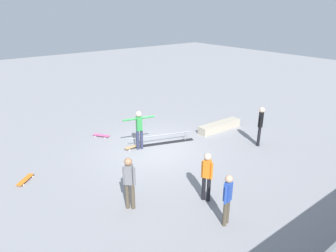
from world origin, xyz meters
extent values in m
plane|color=gray|center=(0.00, 0.00, 0.00)|extent=(60.00, 60.00, 0.00)
cube|color=black|center=(-0.59, -0.32, 0.01)|extent=(2.95, 1.25, 0.01)
cylinder|color=gray|center=(-1.68, 0.07, 0.21)|extent=(0.04, 0.04, 0.41)
cylinder|color=gray|center=(0.50, -0.71, 0.21)|extent=(0.04, 0.04, 0.41)
cylinder|color=gray|center=(-0.59, -0.32, 0.41)|extent=(2.73, 1.01, 0.05)
cube|color=#B2A893|center=(-3.86, 0.14, 0.19)|extent=(2.43, 0.58, 0.38)
cylinder|color=#2D3351|center=(0.36, -0.44, 0.43)|extent=(0.15, 0.15, 0.86)
cylinder|color=#2D3351|center=(0.53, -0.48, 0.43)|extent=(0.15, 0.15, 0.86)
cube|color=#2D8C42|center=(0.44, -0.46, 1.16)|extent=(0.27, 0.25, 0.61)
sphere|color=beige|center=(0.44, -0.46, 1.58)|extent=(0.23, 0.23, 0.23)
cylinder|color=#2D8C42|center=(0.06, -0.36, 1.39)|extent=(0.57, 0.22, 0.08)
cylinder|color=#2D8C42|center=(0.83, -0.56, 1.39)|extent=(0.57, 0.22, 0.08)
cube|color=tan|center=(0.63, -0.69, 0.08)|extent=(0.80, 0.21, 0.02)
cylinder|color=white|center=(0.90, -0.57, 0.03)|extent=(0.05, 0.03, 0.05)
cylinder|color=white|center=(0.90, -0.80, 0.03)|extent=(0.05, 0.03, 0.05)
cylinder|color=white|center=(0.35, -0.57, 0.03)|extent=(0.05, 0.03, 0.05)
cylinder|color=white|center=(0.35, -0.80, 0.03)|extent=(0.05, 0.03, 0.05)
cylinder|color=black|center=(0.88, 3.88, 0.41)|extent=(0.16, 0.16, 0.83)
cylinder|color=black|center=(0.81, 4.03, 0.41)|extent=(0.16, 0.16, 0.83)
cube|color=orange|center=(0.85, 3.96, 1.12)|extent=(0.27, 0.28, 0.59)
sphere|color=beige|center=(0.85, 3.96, 1.53)|extent=(0.22, 0.22, 0.22)
cylinder|color=orange|center=(0.91, 3.83, 1.07)|extent=(0.10, 0.10, 0.55)
cylinder|color=orange|center=(0.78, 4.09, 1.07)|extent=(0.10, 0.10, 0.55)
cylinder|color=brown|center=(2.88, 2.92, 0.43)|extent=(0.18, 0.18, 0.86)
cylinder|color=brown|center=(3.00, 2.80, 0.43)|extent=(0.18, 0.18, 0.86)
cube|color=slate|center=(2.94, 2.86, 1.16)|extent=(0.30, 0.30, 0.61)
sphere|color=#A87A56|center=(2.94, 2.86, 1.58)|extent=(0.23, 0.23, 0.23)
cylinder|color=slate|center=(2.83, 2.97, 1.11)|extent=(0.11, 0.11, 0.57)
cylinder|color=slate|center=(3.04, 2.75, 1.11)|extent=(0.11, 0.11, 0.57)
cylinder|color=black|center=(-3.96, 2.38, 0.44)|extent=(0.18, 0.18, 0.88)
cylinder|color=black|center=(-3.81, 2.48, 0.44)|extent=(0.18, 0.18, 0.88)
cube|color=black|center=(-3.89, 2.43, 1.20)|extent=(0.30, 0.30, 0.63)
sphere|color=beige|center=(-3.89, 2.43, 1.63)|extent=(0.24, 0.24, 0.24)
cylinder|color=black|center=(-4.01, 2.34, 1.14)|extent=(0.11, 0.11, 0.59)
cylinder|color=black|center=(-3.76, 2.51, 1.14)|extent=(0.11, 0.11, 0.59)
cylinder|color=brown|center=(1.29, 5.15, 0.39)|extent=(0.14, 0.14, 0.79)
cylinder|color=brown|center=(1.14, 5.10, 0.39)|extent=(0.14, 0.14, 0.79)
cube|color=#2D51B7|center=(1.21, 5.12, 1.07)|extent=(0.25, 0.23, 0.56)
sphere|color=tan|center=(1.21, 5.12, 1.46)|extent=(0.21, 0.21, 0.21)
cylinder|color=#2D51B7|center=(1.35, 5.16, 1.02)|extent=(0.09, 0.09, 0.53)
cylinder|color=#2D51B7|center=(1.08, 5.08, 1.02)|extent=(0.09, 0.09, 0.53)
cube|color=#E05993|center=(1.17, -2.68, 0.08)|extent=(0.61, 0.78, 0.02)
cylinder|color=white|center=(0.92, -2.52, 0.03)|extent=(0.05, 0.06, 0.05)
cylinder|color=white|center=(1.11, -2.39, 0.03)|extent=(0.05, 0.06, 0.05)
cylinder|color=white|center=(1.22, -2.97, 0.03)|extent=(0.05, 0.06, 0.05)
cylinder|color=white|center=(1.41, -2.84, 0.03)|extent=(0.05, 0.06, 0.05)
cube|color=orange|center=(5.05, -0.71, 0.08)|extent=(0.72, 0.70, 0.02)
cylinder|color=white|center=(4.93, -0.98, 0.03)|extent=(0.06, 0.06, 0.05)
cylinder|color=white|center=(4.78, -0.81, 0.03)|extent=(0.06, 0.06, 0.05)
cylinder|color=white|center=(5.33, -0.60, 0.03)|extent=(0.06, 0.06, 0.05)
cylinder|color=white|center=(5.17, -0.44, 0.03)|extent=(0.06, 0.06, 0.05)
camera|label=1|loc=(6.79, 9.66, 5.71)|focal=32.65mm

